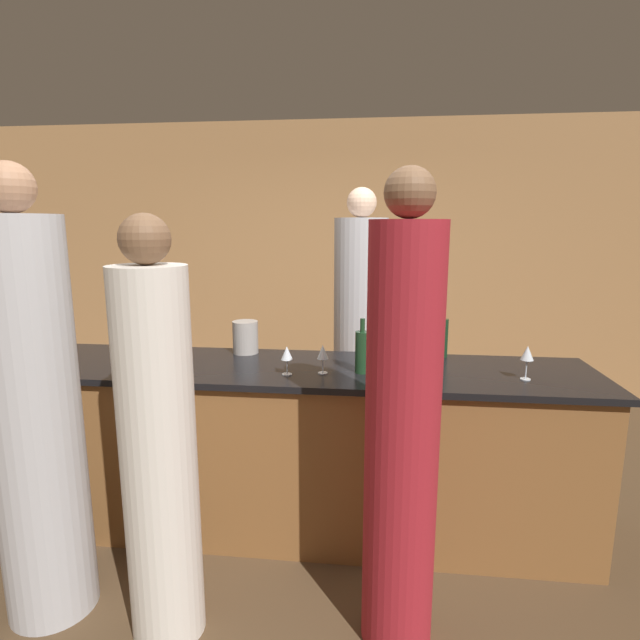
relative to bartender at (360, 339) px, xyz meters
name	(u,v)px	position (x,y,z in m)	size (l,w,h in m)	color
ground_plane	(296,524)	(-0.33, -0.91, -0.94)	(14.00, 14.00, 0.00)	#4C3823
back_wall	(334,261)	(-0.33, 1.61, 0.46)	(8.00, 0.06, 2.80)	#A37547
bar_counter	(295,447)	(-0.33, -0.91, -0.45)	(3.33, 0.73, 0.99)	brown
bartender	(360,339)	(0.00, 0.00, 0.00)	(0.38, 0.38, 2.03)	#B2B2B7
guest_0	(159,450)	(-0.77, -1.76, -0.09)	(0.31, 0.31, 1.82)	silver
guest_1	(402,434)	(0.23, -1.67, 0.00)	(0.30, 0.30, 1.99)	maroon
guest_2	(34,417)	(-1.36, -1.68, 0.00)	(0.39, 0.39, 2.03)	#B2B2B7
wine_bottle_0	(362,351)	(0.05, -0.99, 0.16)	(0.08, 0.08, 0.30)	#19381E
wine_bottle_1	(442,337)	(0.52, -0.61, 0.16)	(0.07, 0.07, 0.31)	black
ice_bucket	(245,337)	(-0.69, -0.65, 0.14)	(0.16, 0.16, 0.20)	#9E9993
wine_glass_0	(147,349)	(-1.11, -1.11, 0.17)	(0.08, 0.08, 0.17)	silver
wine_glass_1	(287,354)	(-0.35, -1.08, 0.16)	(0.06, 0.06, 0.16)	silver
wine_glass_2	(527,354)	(0.89, -1.02, 0.18)	(0.07, 0.07, 0.18)	silver
wine_glass_3	(323,353)	(-0.16, -1.03, 0.16)	(0.06, 0.06, 0.16)	silver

